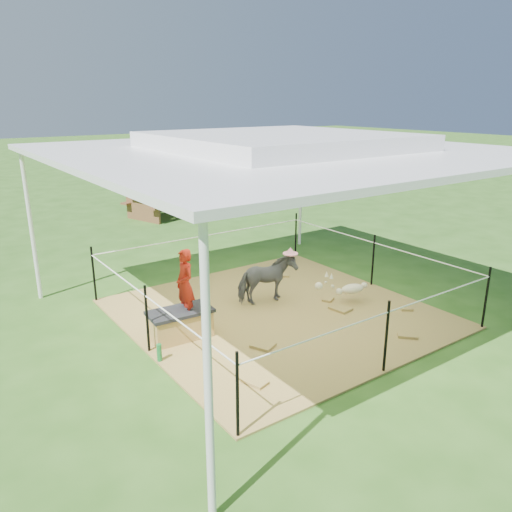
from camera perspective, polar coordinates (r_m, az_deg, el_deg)
ground at (r=8.26m, az=2.42°, el=-6.66°), size 90.00×90.00×0.00m
hay_patch at (r=8.25m, az=2.42°, el=-6.56°), size 4.60×4.60×0.03m
canopy_tent at (r=7.57m, az=2.69°, el=12.28°), size 6.30×6.30×2.90m
rope_fence at (r=8.02m, az=2.48°, el=-2.46°), size 4.54×4.54×1.00m
straw_bale at (r=7.43m, az=-8.61°, el=-7.85°), size 0.90×0.49×0.39m
dark_cloth at (r=7.34m, az=-8.69°, el=-6.31°), size 0.96×0.54×0.05m
woman at (r=7.19m, az=-8.16°, el=-2.50°), size 0.27×0.40×1.04m
green_bottle at (r=6.89m, az=-10.99°, el=-10.78°), size 0.07×0.07×0.24m
pony at (r=8.48m, az=1.25°, el=-2.72°), size 1.04×0.58×0.84m
pink_hat at (r=8.32m, az=1.27°, el=0.37°), size 0.26×0.26×0.12m
foal at (r=8.69m, az=10.97°, el=-3.50°), size 1.12×0.78×0.56m
trash_barrel at (r=15.48m, az=-1.56°, el=6.48°), size 0.58×0.58×0.86m
picnic_table_near at (r=15.29m, az=-10.68°, el=5.95°), size 2.29×1.96×0.81m
picnic_table_far at (r=18.18m, az=0.08°, el=8.07°), size 2.29×1.91×0.83m
distant_person at (r=14.98m, az=-7.30°, el=6.39°), size 0.61×0.53×1.07m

